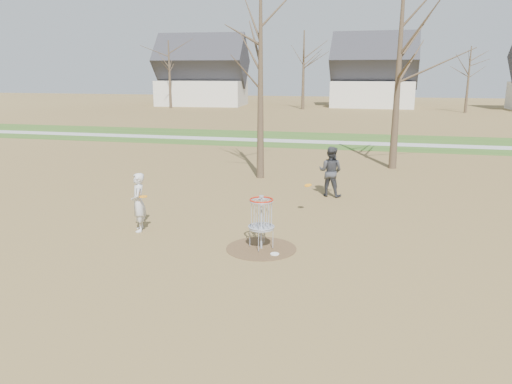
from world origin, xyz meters
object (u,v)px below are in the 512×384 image
player_throwing (330,171)px  disc_grounded (275,254)px  disc_golf_basket (261,214)px  player_standing (138,202)px

player_throwing → disc_grounded: (-0.75, -6.31, -0.88)m
disc_grounded → disc_golf_basket: size_ratio=0.16×
player_standing → disc_grounded: 4.28m
player_standing → disc_golf_basket: bearing=56.1°
player_throwing → disc_golf_basket: (-1.17, -5.96, 0.01)m
player_throwing → disc_grounded: bearing=96.3°
disc_golf_basket → player_throwing: bearing=78.9°
player_throwing → disc_golf_basket: player_throwing is taller
player_standing → disc_grounded: size_ratio=7.53×
player_throwing → disc_golf_basket: bearing=92.0°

